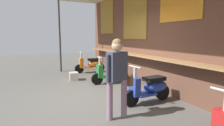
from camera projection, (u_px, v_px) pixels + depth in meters
name	position (u px, v px, depth m)	size (l,w,h in m)	color
ground_plane	(95.00, 96.00, 5.23)	(28.03, 28.03, 0.00)	#56544F
market_stall_facade	(151.00, 26.00, 5.75)	(10.01, 2.42, 3.59)	brown
scooter_orange	(92.00, 64.00, 8.63)	(0.50, 1.40, 0.97)	orange
scooter_green	(113.00, 72.00, 6.62)	(0.48, 1.40, 0.97)	#237533
scooter_blue	(150.00, 87.00, 4.67)	(0.47, 1.40, 0.97)	#233D9E
shopper_with_handbag	(118.00, 71.00, 3.67)	(0.39, 0.65, 1.62)	gray
merchandise_crate	(74.00, 76.00, 7.11)	(0.39, 0.31, 0.30)	#B2A899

